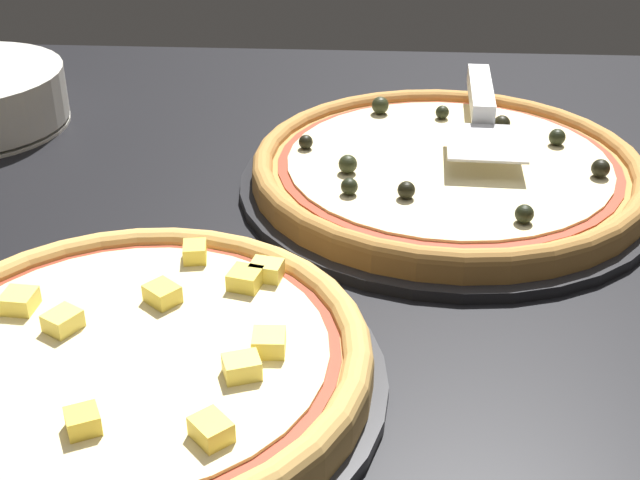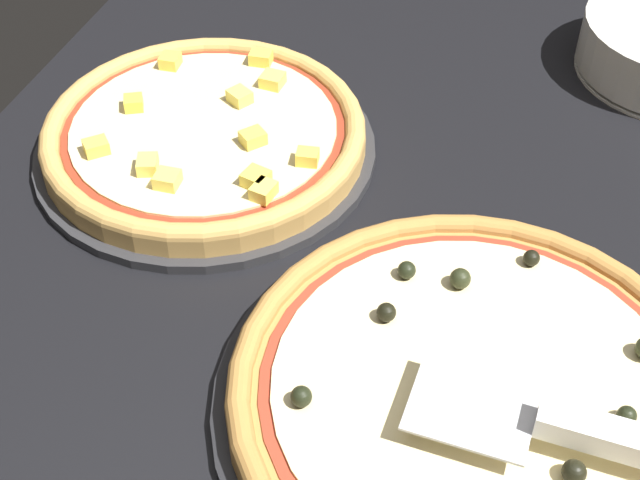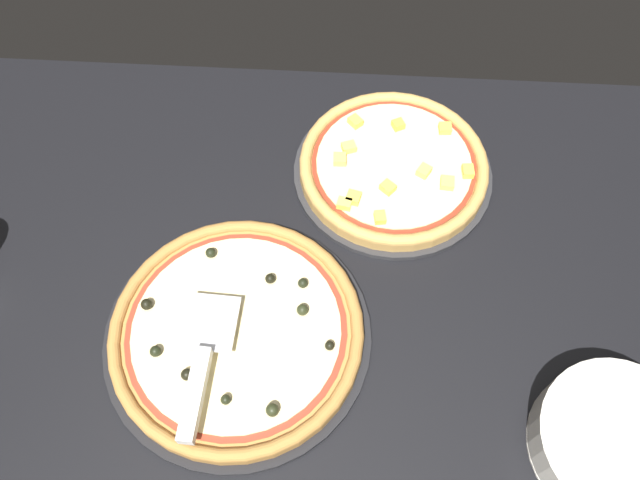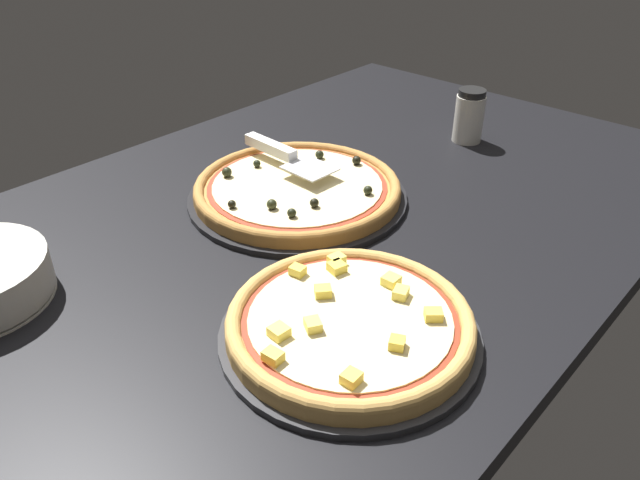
{
  "view_description": "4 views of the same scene",
  "coord_description": "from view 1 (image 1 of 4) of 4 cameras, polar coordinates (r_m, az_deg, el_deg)",
  "views": [
    {
      "loc": [
        7.56,
        70.75,
        38.13
      ],
      "look_at": [
        11.18,
        9.48,
        3.0
      ],
      "focal_mm": 50.0,
      "sensor_mm": 36.0,
      "label": 1
    },
    {
      "loc": [
        -40.84,
        -6.77,
        56.14
      ],
      "look_at": [
        11.18,
        9.48,
        3.0
      ],
      "focal_mm": 50.0,
      "sensor_mm": 36.0,
      "label": 2
    },
    {
      "loc": [
        14.1,
        -39.26,
        87.15
      ],
      "look_at": [
        11.18,
        9.48,
        3.0
      ],
      "focal_mm": 35.0,
      "sensor_mm": 36.0,
      "label": 3
    },
    {
      "loc": [
        71.18,
        63.61,
        53.72
      ],
      "look_at": [
        11.18,
        9.48,
        3.0
      ],
      "focal_mm": 35.0,
      "sensor_mm": 36.0,
      "label": 4
    }
  ],
  "objects": [
    {
      "name": "pizza_pan_front",
      "position": [
        0.86,
        8.33,
        3.47
      ],
      "size": [
        39.38,
        39.38,
        1.0
      ],
      "primitive_type": "cylinder",
      "color": "black",
      "rests_on": "ground_plane"
    },
    {
      "name": "serving_spatula",
      "position": [
        0.92,
        10.31,
        8.63
      ],
      "size": [
        7.56,
        21.37,
        2.0
      ],
      "color": "silver",
      "rests_on": "pizza_front"
    },
    {
      "name": "pizza_front",
      "position": [
        0.85,
        8.42,
        4.59
      ],
      "size": [
        37.02,
        37.02,
        3.9
      ],
      "color": "#B77F3D",
      "rests_on": "pizza_pan_front"
    },
    {
      "name": "pizza_pan_back",
      "position": [
        0.61,
        -11.88,
        -8.98
      ],
      "size": [
        33.92,
        33.92,
        1.0
      ],
      "primitive_type": "cylinder",
      "color": "#2D2D30",
      "rests_on": "ground_plane"
    },
    {
      "name": "pizza_back",
      "position": [
        0.6,
        -12.07,
        -7.44
      ],
      "size": [
        31.88,
        31.88,
        3.65
      ],
      "color": "tan",
      "rests_on": "pizza_pan_back"
    },
    {
      "name": "ground_plane",
      "position": [
        0.82,
        8.26,
        0.15
      ],
      "size": [
        152.1,
        96.94,
        3.6
      ],
      "primitive_type": "cube",
      "color": "black"
    }
  ]
}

